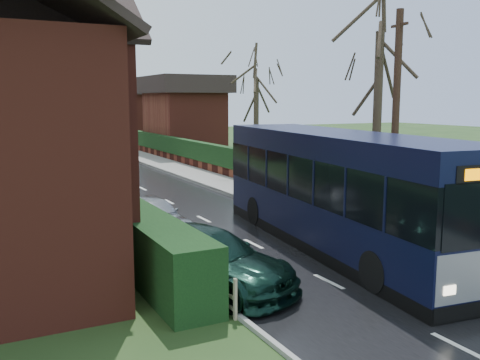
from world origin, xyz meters
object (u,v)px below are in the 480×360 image
bus (340,192)px  telegraph_pole (396,119)px  car_green (206,259)px  bus_stop_sign (306,170)px  car_silver (151,215)px

bus → telegraph_pole: 4.46m
car_green → bus_stop_sign: bus_stop_sign is taller
bus_stop_sign → telegraph_pole: (1.80, -2.98, 2.08)m
car_silver → bus_stop_sign: bearing=-6.0°
bus → telegraph_pole: size_ratio=1.56×
bus → telegraph_pole: (3.60, 1.55, 2.12)m
bus → bus_stop_sign: bus is taller
car_green → bus_stop_sign: (6.90, 5.93, 1.10)m
bus → car_silver: bearing=144.6°
bus_stop_sign → telegraph_pole: telegraph_pole is taller
car_silver → bus_stop_sign: bus_stop_sign is taller
car_silver → telegraph_pole: (8.30, -2.66, 3.22)m
car_silver → bus_stop_sign: (6.50, 0.32, 1.15)m
car_silver → telegraph_pole: telegraph_pole is taller
car_silver → car_green: 5.63m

